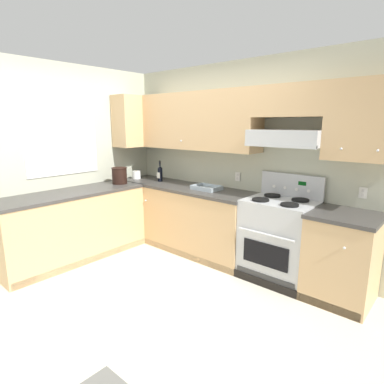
{
  "coord_description": "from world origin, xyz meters",
  "views": [
    {
      "loc": [
        2.56,
        -1.99,
        1.78
      ],
      "look_at": [
        0.22,
        0.7,
        1.0
      ],
      "focal_mm": 29.66,
      "sensor_mm": 36.0,
      "label": 1
    }
  ],
  "objects_px": {
    "wine_bottle": "(160,173)",
    "stove": "(278,239)",
    "paper_towel_roll": "(136,175)",
    "bowl": "(207,188)",
    "bucket": "(119,175)"
  },
  "relations": [
    {
      "from": "bucket",
      "to": "paper_towel_roll",
      "type": "height_order",
      "value": "bucket"
    },
    {
      "from": "bowl",
      "to": "paper_towel_roll",
      "type": "xyz_separation_m",
      "value": [
        -1.36,
        -0.08,
        0.04
      ]
    },
    {
      "from": "bucket",
      "to": "paper_towel_roll",
      "type": "bearing_deg",
      "value": 108.8
    },
    {
      "from": "bowl",
      "to": "bucket",
      "type": "relative_size",
      "value": 1.54
    },
    {
      "from": "stove",
      "to": "bucket",
      "type": "height_order",
      "value": "stove"
    },
    {
      "from": "bucket",
      "to": "paper_towel_roll",
      "type": "distance_m",
      "value": 0.46
    },
    {
      "from": "wine_bottle",
      "to": "stove",
      "type": "bearing_deg",
      "value": -0.57
    },
    {
      "from": "stove",
      "to": "paper_towel_roll",
      "type": "xyz_separation_m",
      "value": [
        -2.42,
        -0.07,
        0.49
      ]
    },
    {
      "from": "bowl",
      "to": "stove",
      "type": "bearing_deg",
      "value": -0.13
    },
    {
      "from": "wine_bottle",
      "to": "paper_towel_roll",
      "type": "xyz_separation_m",
      "value": [
        -0.45,
        -0.09,
        -0.06
      ]
    },
    {
      "from": "wine_bottle",
      "to": "paper_towel_roll",
      "type": "bearing_deg",
      "value": -168.4
    },
    {
      "from": "wine_bottle",
      "to": "bucket",
      "type": "xyz_separation_m",
      "value": [
        -0.3,
        -0.52,
        -0.0
      ]
    },
    {
      "from": "bowl",
      "to": "bucket",
      "type": "bearing_deg",
      "value": -157.48
    },
    {
      "from": "stove",
      "to": "bowl",
      "type": "xyz_separation_m",
      "value": [
        -1.06,
        0.0,
        0.45
      ]
    },
    {
      "from": "bowl",
      "to": "bucket",
      "type": "xyz_separation_m",
      "value": [
        -1.22,
        -0.5,
        0.11
      ]
    }
  ]
}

